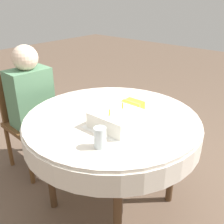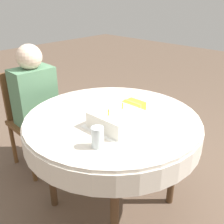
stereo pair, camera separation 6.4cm
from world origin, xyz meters
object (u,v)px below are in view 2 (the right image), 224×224
object	(u,v)px
chair	(33,116)
birthday_cake	(117,119)
drinking_glass	(97,137)
gift_box	(132,106)
person	(36,98)

from	to	relation	value
chair	birthday_cake	size ratio (longest dim) A/B	3.26
drinking_glass	gift_box	xyz separation A→B (m)	(0.48, 0.16, -0.03)
gift_box	drinking_glass	bearing A→B (deg)	-161.39
drinking_glass	gift_box	distance (m)	0.51
chair	drinking_glass	distance (m)	1.16
gift_box	birthday_cake	bearing A→B (deg)	-161.59
person	gift_box	distance (m)	0.87
gift_box	person	bearing A→B (deg)	106.35
birthday_cake	person	bearing A→B (deg)	89.98
person	gift_box	bearing A→B (deg)	-70.68
person	birthday_cake	xyz separation A→B (m)	(-0.00, -0.91, 0.12)
chair	person	size ratio (longest dim) A/B	0.78
chair	birthday_cake	bearing A→B (deg)	-87.33
chair	gift_box	world-z (taller)	chair
drinking_glass	person	bearing A→B (deg)	76.49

